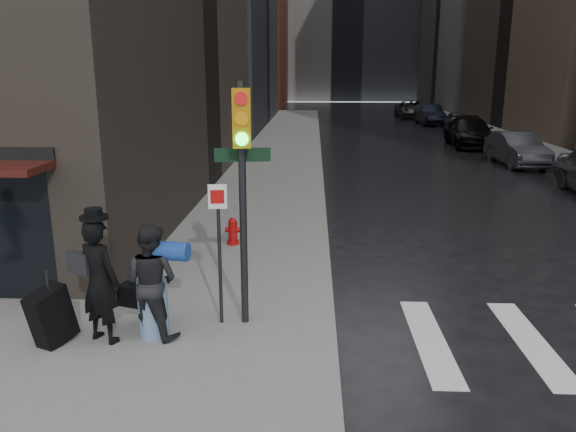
# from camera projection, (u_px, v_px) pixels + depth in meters

# --- Properties ---
(ground) EXTENTS (140.00, 140.00, 0.00)m
(ground) POSITION_uv_depth(u_px,v_px,m) (202.00, 366.00, 8.21)
(ground) COLOR black
(ground) RESTS_ON ground
(sidewalk_left) EXTENTS (4.00, 50.00, 0.15)m
(sidewalk_left) POSITION_uv_depth(u_px,v_px,m) (287.00, 140.00, 34.29)
(sidewalk_left) COLOR slate
(sidewalk_left) RESTS_ON ground
(sidewalk_right) EXTENTS (3.00, 50.00, 0.15)m
(sidewalk_right) POSITION_uv_depth(u_px,v_px,m) (512.00, 141.00, 33.69)
(sidewalk_right) COLOR slate
(sidewalk_right) RESTS_ON ground
(man_overcoat) EXTENTS (1.44, 0.94, 2.14)m
(man_overcoat) POSITION_uv_depth(u_px,v_px,m) (89.00, 286.00, 8.44)
(man_overcoat) COLOR black
(man_overcoat) RESTS_ON ground
(man_jeans) EXTENTS (1.27, 0.98, 1.82)m
(man_jeans) POSITION_uv_depth(u_px,v_px,m) (151.00, 281.00, 8.63)
(man_jeans) COLOR black
(man_jeans) RESTS_ON ground
(traffic_light) EXTENTS (0.97, 0.50, 3.89)m
(traffic_light) POSITION_uv_depth(u_px,v_px,m) (240.00, 173.00, 8.61)
(traffic_light) COLOR black
(traffic_light) RESTS_ON ground
(fire_hydrant) EXTENTS (0.36, 0.29, 0.65)m
(fire_hydrant) POSITION_uv_depth(u_px,v_px,m) (233.00, 232.00, 13.40)
(fire_hydrant) COLOR #970909
(fire_hydrant) RESTS_ON ground
(parked_car_2) EXTENTS (1.77, 4.55, 1.48)m
(parked_car_2) POSITION_uv_depth(u_px,v_px,m) (517.00, 149.00, 25.44)
(parked_car_2) COLOR #3C3C40
(parked_car_2) RESTS_ON ground
(parked_car_3) EXTENTS (2.56, 5.60, 1.59)m
(parked_car_3) POSITION_uv_depth(u_px,v_px,m) (470.00, 132.00, 31.81)
(parked_car_3) COLOR black
(parked_car_3) RESTS_ON ground
(parked_car_4) EXTENTS (2.13, 4.51, 1.49)m
(parked_car_4) POSITION_uv_depth(u_px,v_px,m) (460.00, 123.00, 38.15)
(parked_car_4) COLOR #3B3B40
(parked_car_4) RESTS_ON ground
(parked_car_5) EXTENTS (1.77, 4.82, 1.58)m
(parked_car_5) POSITION_uv_depth(u_px,v_px,m) (430.00, 114.00, 44.54)
(parked_car_5) COLOR black
(parked_car_5) RESTS_ON ground
(parked_car_6) EXTENTS (2.58, 5.54, 1.54)m
(parked_car_6) POSITION_uv_depth(u_px,v_px,m) (412.00, 109.00, 50.93)
(parked_car_6) COLOR #39393E
(parked_car_6) RESTS_ON ground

